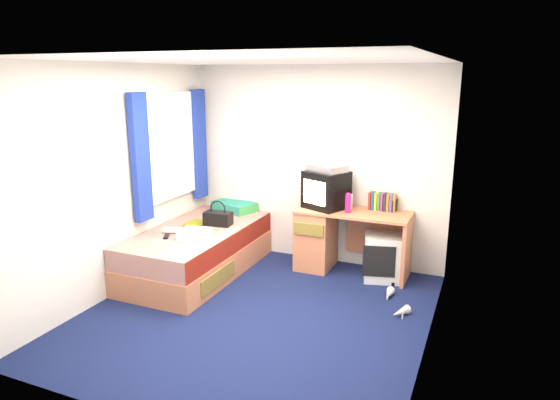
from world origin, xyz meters
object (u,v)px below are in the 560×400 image
at_px(bed, 198,251).
at_px(handbag, 218,218).
at_px(pillow, 234,206).
at_px(picture_frame, 395,206).
at_px(pink_water_bottle, 348,204).
at_px(desk, 330,236).
at_px(magazine, 195,223).
at_px(colour_swatch_fan, 182,241).
at_px(white_heels, 394,303).
at_px(aerosol_can, 350,201).
at_px(storage_cube, 383,257).
at_px(remote_control, 166,236).
at_px(vcr, 327,168).
at_px(crt_tv, 326,190).
at_px(towel, 194,234).
at_px(water_bottle, 172,230).

height_order(bed, handbag, handbag).
relative_size(pillow, picture_frame, 3.87).
bearing_deg(pink_water_bottle, desk, 156.27).
xyz_separation_m(pillow, desk, (1.37, -0.14, -0.19)).
bearing_deg(magazine, picture_frame, 18.31).
xyz_separation_m(colour_swatch_fan, white_heels, (2.21, 0.45, -0.51)).
height_order(pink_water_bottle, magazine, pink_water_bottle).
xyz_separation_m(bed, aerosol_can, (1.61, 0.80, 0.58)).
relative_size(aerosol_can, colour_swatch_fan, 0.85).
height_order(storage_cube, magazine, magazine).
relative_size(desk, remote_control, 8.12).
bearing_deg(magazine, remote_control, -91.30).
relative_size(pillow, vcr, 1.31).
xyz_separation_m(bed, picture_frame, (2.10, 0.89, 0.55)).
xyz_separation_m(storage_cube, vcr, (-0.72, 0.06, 0.97)).
bearing_deg(pillow, pink_water_bottle, -8.41).
height_order(desk, colour_swatch_fan, desk).
xyz_separation_m(pink_water_bottle, white_heels, (0.69, -0.64, -0.81)).
bearing_deg(vcr, magazine, -132.07).
relative_size(bed, white_heels, 3.38).
bearing_deg(crt_tv, pink_water_bottle, 4.90).
bearing_deg(aerosol_can, remote_control, -145.62).
height_order(storage_cube, aerosol_can, aerosol_can).
relative_size(handbag, colour_swatch_fan, 1.53).
distance_m(towel, magazine, 0.57).
xyz_separation_m(bed, handbag, (0.15, 0.23, 0.36)).
distance_m(desk, remote_control, 1.91).
relative_size(picture_frame, water_bottle, 0.70).
bearing_deg(pink_water_bottle, picture_frame, 27.90).
relative_size(towel, white_heels, 0.52).
xyz_separation_m(bed, pink_water_bottle, (1.62, 0.64, 0.59)).
height_order(crt_tv, water_bottle, crt_tv).
xyz_separation_m(storage_cube, towel, (-1.87, -1.00, 0.33)).
xyz_separation_m(pillow, remote_control, (-0.16, -1.27, -0.05)).
distance_m(handbag, water_bottle, 0.58).
relative_size(desk, crt_tv, 2.30).
bearing_deg(handbag, magazine, -171.21).
height_order(storage_cube, picture_frame, picture_frame).
bearing_deg(colour_swatch_fan, bed, 101.98).
bearing_deg(crt_tv, desk, 23.79).
distance_m(bed, pink_water_bottle, 1.84).
bearing_deg(pillow, storage_cube, -5.57).
distance_m(desk, water_bottle, 1.85).
height_order(storage_cube, crt_tv, crt_tv).
relative_size(handbag, remote_control, 2.10).
relative_size(remote_control, white_heels, 0.27).
height_order(handbag, remote_control, handbag).
distance_m(bed, picture_frame, 2.35).
relative_size(storage_cube, vcr, 1.27).
xyz_separation_m(crt_tv, water_bottle, (-1.48, -1.00, -0.39)).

